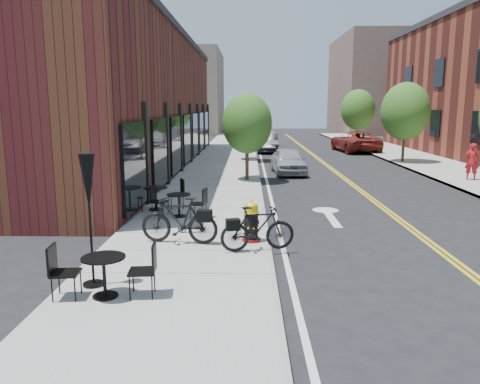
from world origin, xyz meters
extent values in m
plane|color=black|center=(0.00, 0.00, 0.00)|extent=(120.00, 120.00, 0.00)
cube|color=#9E9B93|center=(-2.00, 10.00, 0.06)|extent=(4.00, 70.00, 0.12)
cube|color=#9E9B93|center=(10.00, 10.00, 0.06)|extent=(4.00, 70.00, 0.12)
cube|color=#451617|center=(-6.50, 14.00, 3.50)|extent=(5.00, 28.00, 7.00)
cube|color=#726656|center=(-8.00, 48.00, 5.00)|extent=(8.00, 14.00, 10.00)
cube|color=brown|center=(16.00, 50.00, 6.00)|extent=(10.00, 16.00, 12.00)
cylinder|color=#382B1E|center=(-0.60, 9.00, 0.93)|extent=(0.16, 0.16, 1.61)
ellipsoid|color=#29641F|center=(-0.60, 9.00, 2.61)|extent=(2.20, 2.20, 2.64)
cylinder|color=#382B1E|center=(-0.60, 17.00, 0.96)|extent=(0.16, 0.16, 1.68)
ellipsoid|color=#29641F|center=(-0.60, 17.00, 2.72)|extent=(2.30, 2.30, 2.76)
cylinder|color=#382B1E|center=(-0.60, 25.00, 0.91)|extent=(0.16, 0.16, 1.57)
ellipsoid|color=#29641F|center=(-0.60, 25.00, 2.54)|extent=(2.10, 2.10, 2.52)
cylinder|color=#382B1E|center=(-0.60, 33.00, 0.98)|extent=(0.16, 0.16, 1.71)
ellipsoid|color=#29641F|center=(-0.60, 33.00, 2.79)|extent=(2.40, 2.40, 2.88)
cylinder|color=#382B1E|center=(8.60, 16.00, 1.03)|extent=(0.16, 0.16, 1.82)
ellipsoid|color=#29641F|center=(8.60, 16.00, 3.06)|extent=(2.80, 2.80, 3.36)
cylinder|color=#382B1E|center=(8.60, 28.00, 1.03)|extent=(0.16, 0.16, 1.82)
ellipsoid|color=#29641F|center=(8.60, 28.00, 3.06)|extent=(2.80, 2.80, 3.36)
cylinder|color=maroon|center=(-0.47, -0.74, 0.15)|extent=(0.57, 0.57, 0.07)
cylinder|color=black|center=(-0.47, -0.74, 0.48)|extent=(0.44, 0.44, 0.66)
cylinder|color=yellow|center=(-0.47, -0.74, 0.83)|extent=(0.50, 0.50, 0.04)
cylinder|color=yellow|center=(-0.47, -0.74, 0.91)|extent=(0.43, 0.43, 0.15)
ellipsoid|color=yellow|center=(-0.47, -0.74, 1.00)|extent=(0.41, 0.41, 0.19)
cylinder|color=yellow|center=(-0.47, -0.74, 1.10)|extent=(0.07, 0.07, 0.07)
imported|color=black|center=(-2.19, -0.94, 0.69)|extent=(1.94, 0.80, 1.13)
imported|color=black|center=(-0.33, -1.50, 0.64)|extent=(1.79, 0.87, 1.04)
cylinder|color=black|center=(-3.01, -4.17, 0.13)|extent=(0.47, 0.47, 0.03)
cylinder|color=black|center=(-3.01, -4.17, 0.48)|extent=(0.06, 0.06, 0.69)
cylinder|color=black|center=(-3.01, -4.17, 0.83)|extent=(0.81, 0.81, 0.03)
cylinder|color=black|center=(-2.60, 1.79, 0.13)|extent=(0.49, 0.49, 0.03)
cylinder|color=black|center=(-2.60, 1.79, 0.46)|extent=(0.07, 0.07, 0.65)
cylinder|color=black|center=(-2.60, 1.79, 0.79)|extent=(0.85, 0.85, 0.03)
cylinder|color=black|center=(-3.48, 2.70, 0.14)|extent=(0.57, 0.57, 0.03)
cylinder|color=black|center=(-3.48, 2.70, 0.48)|extent=(0.08, 0.08, 0.70)
cylinder|color=black|center=(-3.48, 2.70, 0.84)|extent=(0.98, 0.98, 0.03)
cylinder|color=black|center=(-3.38, -3.64, 0.14)|extent=(0.39, 0.39, 0.04)
cylinder|color=black|center=(-3.38, -3.64, 1.32)|extent=(0.04, 0.04, 2.35)
cone|color=black|center=(-3.38, -3.64, 2.03)|extent=(0.28, 0.28, 1.04)
imported|color=#9A9DA1|center=(1.47, 11.69, 0.65)|extent=(1.75, 3.91, 1.31)
imported|color=black|center=(0.91, 22.81, 0.69)|extent=(1.64, 4.24, 1.38)
imported|color=#B1B0B5|center=(0.93, 29.68, 0.72)|extent=(2.15, 5.00, 1.43)
imported|color=maroon|center=(7.40, 23.25, 0.76)|extent=(3.08, 5.73, 1.53)
imported|color=maroon|center=(9.41, 9.11, 0.94)|extent=(0.69, 0.56, 1.64)
camera|label=1|loc=(-0.54, -11.76, 3.37)|focal=35.00mm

